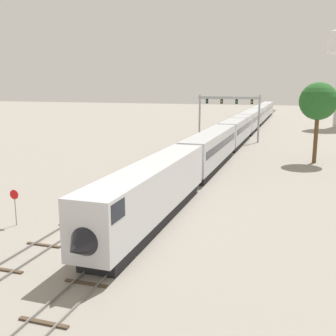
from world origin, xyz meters
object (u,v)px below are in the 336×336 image
object	(u,v)px
stop_sign	(15,202)
trackside_tree_left	(318,102)
signal_gantry	(229,108)
passenger_train	(245,125)

from	to	relation	value
stop_sign	trackside_tree_left	size ratio (longest dim) A/B	0.26
trackside_tree_left	signal_gantry	bearing A→B (deg)	129.73
signal_gantry	trackside_tree_left	size ratio (longest dim) A/B	1.08
passenger_train	signal_gantry	size ratio (longest dim) A/B	11.25
signal_gantry	stop_sign	bearing A→B (deg)	-98.28
signal_gantry	stop_sign	xyz separation A→B (m)	(-7.75, -53.24, -4.64)
passenger_train	trackside_tree_left	distance (m)	29.91
passenger_train	signal_gantry	distance (m)	8.95
signal_gantry	trackside_tree_left	world-z (taller)	trackside_tree_left
passenger_train	trackside_tree_left	size ratio (longest dim) A/B	12.15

